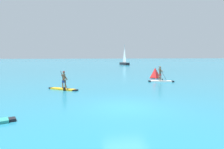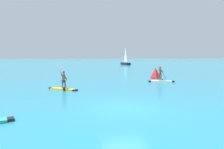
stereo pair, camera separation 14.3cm
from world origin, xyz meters
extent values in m
plane|color=teal|center=(0.00, 0.00, 0.00)|extent=(440.00, 440.00, 0.00)
cube|color=black|center=(-5.73, -1.48, 0.06)|extent=(0.42, 0.52, 0.13)
cube|color=yellow|center=(-3.83, 7.09, 0.06)|extent=(2.24, 1.94, 0.11)
cube|color=black|center=(-2.77, 6.25, 0.06)|extent=(0.49, 0.50, 0.11)
cube|color=black|center=(-4.89, 7.92, 0.06)|extent=(0.45, 0.46, 0.11)
cylinder|color=brown|center=(-3.62, 6.92, 0.47)|extent=(0.11, 0.11, 0.71)
cylinder|color=brown|center=(-3.84, 7.09, 0.47)|extent=(0.11, 0.11, 0.71)
cube|color=navy|center=(-3.73, 7.01, 0.73)|extent=(0.34, 0.33, 0.22)
cylinder|color=brown|center=(-3.73, 7.01, 1.09)|extent=(0.26, 0.26, 0.54)
sphere|color=brown|center=(-3.73, 7.01, 1.50)|extent=(0.21, 0.21, 0.21)
cylinder|color=red|center=(-3.73, 7.01, 1.59)|extent=(0.18, 0.18, 0.06)
cylinder|color=brown|center=(-3.60, 7.10, 1.09)|extent=(0.39, 0.34, 0.51)
cylinder|color=brown|center=(-3.79, 6.86, 1.09)|extent=(0.39, 0.34, 0.51)
cylinder|color=black|center=(-3.70, 6.49, 0.89)|extent=(0.60, 0.50, 1.58)
cube|color=black|center=(-3.70, 6.49, 0.13)|extent=(0.19, 0.21, 0.32)
cube|color=white|center=(6.88, 10.66, 0.07)|extent=(2.40, 1.27, 0.14)
cube|color=black|center=(8.13, 10.32, 0.07)|extent=(0.40, 0.55, 0.14)
cube|color=black|center=(5.63, 10.99, 0.07)|extent=(0.39, 0.48, 0.14)
cylinder|color=brown|center=(6.85, 10.67, 0.52)|extent=(0.11, 0.11, 0.76)
cylinder|color=brown|center=(6.66, 10.72, 0.52)|extent=(0.11, 0.11, 0.76)
cube|color=red|center=(6.75, 10.69, 0.81)|extent=(0.31, 0.28, 0.22)
cylinder|color=brown|center=(6.75, 10.69, 1.22)|extent=(0.26, 0.26, 0.63)
sphere|color=brown|center=(6.75, 10.69, 1.67)|extent=(0.21, 0.21, 0.21)
cylinder|color=brown|center=(6.84, 10.83, 1.33)|extent=(0.55, 0.25, 0.37)
cylinder|color=brown|center=(6.76, 10.53, 1.33)|extent=(0.55, 0.25, 0.37)
cylinder|color=black|center=(7.21, 11.03, 0.95)|extent=(0.89, 0.28, 1.59)
cube|color=black|center=(7.21, 11.03, 0.16)|extent=(0.13, 0.21, 0.32)
pyramid|color=red|center=(7.80, 14.64, 0.69)|extent=(1.23, 1.23, 1.39)
torus|color=maroon|center=(7.80, 14.64, 0.06)|extent=(1.26, 1.26, 0.12)
cube|color=black|center=(13.86, 55.11, 0.39)|extent=(2.27, 5.16, 0.78)
cylinder|color=#B2B2B7|center=(13.86, 55.11, 3.70)|extent=(0.12, 0.12, 5.85)
pyramid|color=white|center=(13.86, 55.11, 3.47)|extent=(0.26, 2.25, 5.17)
camera|label=1|loc=(-3.02, -11.44, 2.93)|focal=33.57mm
camera|label=2|loc=(-2.88, -11.46, 2.93)|focal=33.57mm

